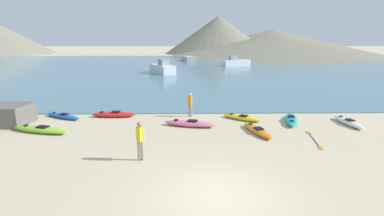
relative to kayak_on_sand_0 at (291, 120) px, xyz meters
The scene contains 21 objects.
ground_plane 10.15m from the kayak_on_sand_0, 121.91° to the right, with size 400.00×400.00×0.00m, color #C6B793.
bay_water 37.52m from the kayak_on_sand_0, 98.22° to the left, with size 160.00×70.00×0.06m, color teal.
far_hill_midleft 87.88m from the kayak_on_sand_0, 86.99° to the left, with size 36.33×36.33×12.52m, color gray.
far_hill_midright 79.42m from the kayak_on_sand_0, 74.19° to the left, with size 64.60×64.60×6.57m, color gray.
far_hill_right 94.02m from the kayak_on_sand_0, 75.14° to the left, with size 68.51×68.51×8.08m, color gray.
kayak_on_sand_0 is the anchor object (origin of this frame).
kayak_on_sand_1 3.25m from the kayak_on_sand_0, ahead, with size 0.87×2.83×0.34m.
kayak_on_sand_2 6.21m from the kayak_on_sand_0, behind, with size 3.12×1.54×0.38m.
kayak_on_sand_3 3.29m from the kayak_on_sand_0, 140.71° to the right, with size 1.40×3.00×0.32m.
kayak_on_sand_4 14.36m from the kayak_on_sand_0, behind, with size 3.48×1.69×0.37m.
kayak_on_sand_5 11.16m from the kayak_on_sand_0, behind, with size 2.84×0.83×0.38m.
kayak_on_sand_6 14.30m from the kayak_on_sand_0, behind, with size 2.82×1.95×0.32m.
kayak_on_sand_7 2.97m from the kayak_on_sand_0, 168.43° to the left, with size 2.49×2.12×0.32m.
person_near_foreground 10.07m from the kayak_on_sand_0, 145.42° to the right, with size 0.34×0.30×1.67m.
person_near_waterline 6.33m from the kayak_on_sand_0, 166.92° to the left, with size 0.32×0.27×1.57m.
moored_boat_0 51.50m from the kayak_on_sand_0, 96.58° to the left, with size 3.39×6.23×0.99m.
moored_boat_1 37.78m from the kayak_on_sand_0, 85.92° to the left, with size 5.49×3.53×1.88m.
moored_boat_2 27.80m from the kayak_on_sand_0, 110.69° to the left, with size 4.18×5.63×2.05m.
moored_boat_3 58.79m from the kayak_on_sand_0, 75.53° to the left, with size 4.18×2.65×1.78m.
loose_paddle 3.32m from the kayak_on_sand_0, 89.62° to the right, with size 0.60×2.77×0.03m.
shoreline_rock 17.10m from the kayak_on_sand_0, behind, with size 2.14×2.79×1.18m, color #605B56.
Camera 1 is at (-0.98, -8.79, 4.94)m, focal length 28.00 mm.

